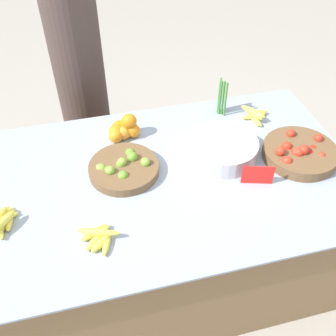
{
  "coord_description": "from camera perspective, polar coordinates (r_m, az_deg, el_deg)",
  "views": [
    {
      "loc": [
        -0.33,
        -1.3,
        2.0
      ],
      "look_at": [
        0.0,
        0.0,
        0.74
      ],
      "focal_mm": 42.0,
      "sensor_mm": 36.0,
      "label": 1
    }
  ],
  "objects": [
    {
      "name": "ground_plane",
      "position": [
        2.41,
        0.0,
        -12.91
      ],
      "size": [
        12.0,
        12.0,
        0.0
      ],
      "primitive_type": "plane",
      "color": "#ADA599"
    },
    {
      "name": "market_table",
      "position": [
        2.13,
        0.0,
        -7.74
      ],
      "size": [
        1.83,
        1.12,
        0.69
      ],
      "color": "olive",
      "rests_on": "ground_plane"
    },
    {
      "name": "lime_bowl",
      "position": [
        1.89,
        -6.46,
        0.01
      ],
      "size": [
        0.34,
        0.34,
        0.08
      ],
      "color": "brown",
      "rests_on": "market_table"
    },
    {
      "name": "tomato_basket",
      "position": [
        2.06,
        18.63,
        2.14
      ],
      "size": [
        0.37,
        0.37,
        0.1
      ],
      "color": "brown",
      "rests_on": "market_table"
    },
    {
      "name": "orange_pile",
      "position": [
        2.08,
        -6.54,
        5.57
      ],
      "size": [
        0.17,
        0.14,
        0.13
      ],
      "color": "orange",
      "rests_on": "market_table"
    },
    {
      "name": "metal_bowl",
      "position": [
        1.97,
        7.96,
        2.81
      ],
      "size": [
        0.35,
        0.35,
        0.09
      ],
      "color": "silver",
      "rests_on": "market_table"
    },
    {
      "name": "price_sign",
      "position": [
        1.85,
        12.9,
        -0.99
      ],
      "size": [
        0.14,
        0.05,
        0.1
      ],
      "rotation": [
        0.0,
        0.0,
        -0.29
      ],
      "color": "red",
      "rests_on": "market_table"
    },
    {
      "name": "veg_bundle",
      "position": [
        2.23,
        7.73,
        10.16
      ],
      "size": [
        0.04,
        0.07,
        0.21
      ],
      "color": "#4C8E42",
      "rests_on": "market_table"
    },
    {
      "name": "banana_bunch_front_left",
      "position": [
        1.8,
        -22.98,
        -7.02
      ],
      "size": [
        0.14,
        0.19,
        0.06
      ],
      "color": "#EFDB4C",
      "rests_on": "market_table"
    },
    {
      "name": "banana_bunch_front_center",
      "position": [
        2.26,
        12.47,
        7.52
      ],
      "size": [
        0.16,
        0.18,
        0.06
      ],
      "color": "#EFDB4C",
      "rests_on": "market_table"
    },
    {
      "name": "banana_bunch_front_right",
      "position": [
        1.63,
        -10.01,
        -9.77
      ],
      "size": [
        0.18,
        0.17,
        0.05
      ],
      "color": "#EFDB4C",
      "rests_on": "market_table"
    },
    {
      "name": "vendor_person",
      "position": [
        2.59,
        -12.58,
        12.47
      ],
      "size": [
        0.31,
        0.31,
        1.54
      ],
      "color": "#473833",
      "rests_on": "ground_plane"
    }
  ]
}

